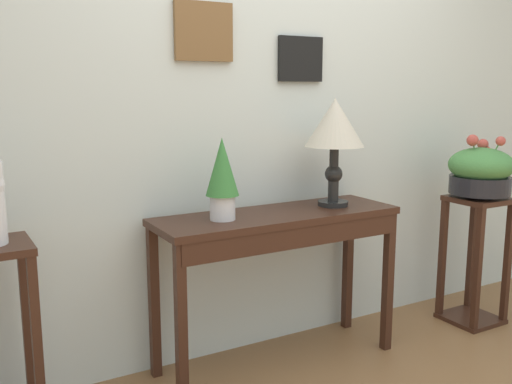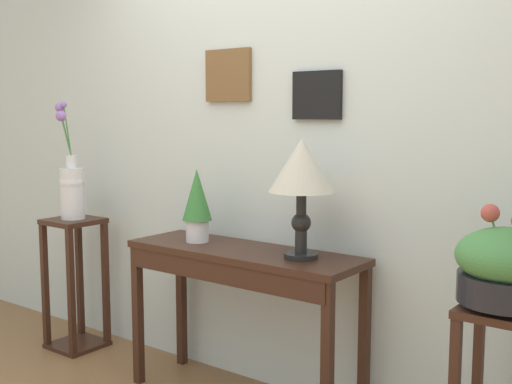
% 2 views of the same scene
% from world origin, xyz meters
% --- Properties ---
extents(back_wall_with_art, '(9.00, 0.13, 2.80)m').
position_xyz_m(back_wall_with_art, '(-0.00, 1.30, 1.40)').
color(back_wall_with_art, silver).
rests_on(back_wall_with_art, ground).
extents(console_table, '(1.25, 0.40, 0.80)m').
position_xyz_m(console_table, '(-0.09, 0.99, 0.68)').
color(console_table, '#381E14').
rests_on(console_table, ground).
extents(table_lamp, '(0.30, 0.30, 0.56)m').
position_xyz_m(table_lamp, '(0.25, 1.01, 1.20)').
color(table_lamp, black).
rests_on(table_lamp, console_table).
extents(potted_plant_on_console, '(0.16, 0.16, 0.39)m').
position_xyz_m(potted_plant_on_console, '(-0.39, 1.01, 1.01)').
color(potted_plant_on_console, silver).
rests_on(potted_plant_on_console, console_table).
extents(pedestal_stand_right, '(0.31, 0.31, 0.77)m').
position_xyz_m(pedestal_stand_right, '(1.22, 0.87, 0.39)').
color(pedestal_stand_right, '#381E14').
rests_on(pedestal_stand_right, ground).
extents(planter_bowl_wide_right, '(0.37, 0.37, 0.37)m').
position_xyz_m(planter_bowl_wide_right, '(1.22, 0.87, 0.93)').
color(planter_bowl_wide_right, black).
rests_on(planter_bowl_wide_right, pedestal_stand_right).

